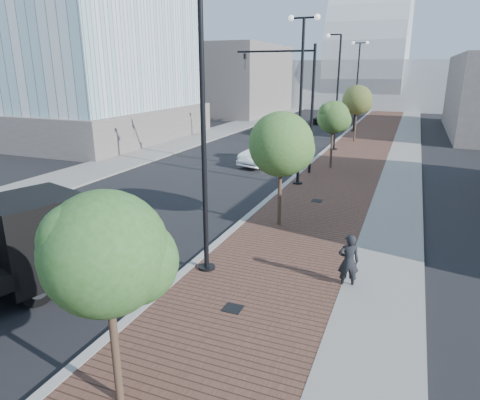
% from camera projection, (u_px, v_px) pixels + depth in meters
% --- Properties ---
extents(sidewalk, '(7.00, 140.00, 0.12)m').
position_uv_depth(sidewalk, '(376.00, 141.00, 39.89)').
color(sidewalk, '#4C2D23').
rests_on(sidewalk, ground).
extents(concrete_strip, '(2.40, 140.00, 0.13)m').
position_uv_depth(concrete_strip, '(407.00, 143.00, 38.92)').
color(concrete_strip, slate).
rests_on(concrete_strip, ground).
extents(curb, '(0.30, 140.00, 0.14)m').
position_uv_depth(curb, '(338.00, 139.00, 41.14)').
color(curb, gray).
rests_on(curb, ground).
extents(west_sidewalk, '(4.00, 140.00, 0.12)m').
position_uv_depth(west_sidewalk, '(217.00, 132.00, 45.78)').
color(west_sidewalk, slate).
rests_on(west_sidewalk, ground).
extents(white_sedan, '(3.01, 5.30, 1.65)m').
position_uv_depth(white_sedan, '(267.00, 153.00, 30.26)').
color(white_sedan, white).
rests_on(white_sedan, ground).
extents(dark_car_mid, '(2.75, 4.59, 1.19)m').
position_uv_depth(dark_car_mid, '(267.00, 128.00, 45.21)').
color(dark_car_mid, black).
rests_on(dark_car_mid, ground).
extents(dark_car_far, '(3.72, 5.10, 1.37)m').
position_uv_depth(dark_car_far, '(326.00, 118.00, 53.48)').
color(dark_car_far, black).
rests_on(dark_car_far, ground).
extents(pedestrian, '(0.74, 0.60, 1.78)m').
position_uv_depth(pedestrian, '(348.00, 262.00, 13.03)').
color(pedestrian, black).
rests_on(pedestrian, ground).
extents(streetlight_1, '(1.44, 0.56, 9.21)m').
position_uv_depth(streetlight_1, '(200.00, 143.00, 13.11)').
color(streetlight_1, black).
rests_on(streetlight_1, ground).
extents(streetlight_2, '(1.72, 0.56, 9.28)m').
position_uv_depth(streetlight_2, '(301.00, 102.00, 23.57)').
color(streetlight_2, black).
rests_on(streetlight_2, ground).
extents(streetlight_3, '(1.44, 0.56, 9.21)m').
position_uv_depth(streetlight_3, '(336.00, 98.00, 34.39)').
color(streetlight_3, black).
rests_on(streetlight_3, ground).
extents(streetlight_4, '(1.72, 0.56, 9.28)m').
position_uv_depth(streetlight_4, '(357.00, 86.00, 44.84)').
color(streetlight_4, black).
rests_on(streetlight_4, ground).
extents(traffic_mast, '(5.09, 0.20, 8.00)m').
position_uv_depth(traffic_mast, '(299.00, 95.00, 26.50)').
color(traffic_mast, black).
rests_on(traffic_mast, ground).
extents(tree_0, '(2.38, 2.34, 4.51)m').
position_uv_depth(tree_0, '(109.00, 254.00, 7.70)').
color(tree_0, '#382619').
rests_on(tree_0, ground).
extents(tree_1, '(2.68, 2.68, 4.93)m').
position_uv_depth(tree_1, '(282.00, 145.00, 17.37)').
color(tree_1, '#382619').
rests_on(tree_1, ground).
extents(tree_2, '(2.23, 2.15, 4.58)m').
position_uv_depth(tree_2, '(334.00, 117.00, 28.04)').
color(tree_2, '#382619').
rests_on(tree_2, ground).
extents(tree_3, '(2.70, 2.70, 5.21)m').
position_uv_depth(tree_3, '(358.00, 100.00, 38.57)').
color(tree_3, '#382619').
rests_on(tree_3, ground).
extents(tower_podium, '(19.00, 19.00, 3.00)m').
position_uv_depth(tower_podium, '(82.00, 122.00, 42.20)').
color(tower_podium, '#5F5856').
rests_on(tower_podium, ground).
extents(convention_center, '(50.00, 30.00, 50.00)m').
position_uv_depth(convention_center, '(370.00, 72.00, 80.00)').
color(convention_center, '#AFB7BA').
rests_on(convention_center, ground).
extents(commercial_block_nw, '(14.00, 20.00, 10.00)m').
position_uv_depth(commercial_block_nw, '(230.00, 80.00, 64.56)').
color(commercial_block_nw, slate).
rests_on(commercial_block_nw, ground).
extents(utility_cover_1, '(0.50, 0.50, 0.02)m').
position_uv_depth(utility_cover_1, '(233.00, 308.00, 11.89)').
color(utility_cover_1, black).
rests_on(utility_cover_1, sidewalk).
extents(utility_cover_2, '(0.50, 0.50, 0.02)m').
position_uv_depth(utility_cover_2, '(317.00, 201.00, 21.64)').
color(utility_cover_2, black).
rests_on(utility_cover_2, sidewalk).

